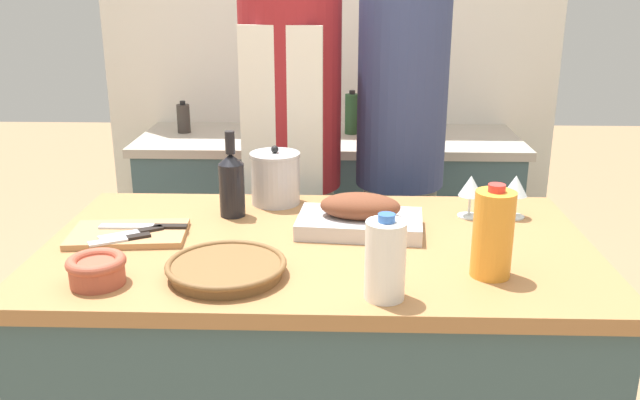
# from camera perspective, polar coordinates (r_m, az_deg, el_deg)

# --- Properties ---
(kitchen_island) EXTENTS (1.49, 0.84, 0.92)m
(kitchen_island) POSITION_cam_1_polar(r_m,az_deg,el_deg) (2.07, -0.12, -15.48)
(kitchen_island) COLOR #3D565B
(kitchen_island) RESTS_ON ground_plane
(back_counter) EXTENTS (1.80, 0.60, 0.90)m
(back_counter) POSITION_cam_1_polar(r_m,az_deg,el_deg) (3.37, 0.73, -2.02)
(back_counter) COLOR #3D565B
(back_counter) RESTS_ON ground_plane
(back_wall) EXTENTS (2.30, 0.10, 2.55)m
(back_wall) POSITION_cam_1_polar(r_m,az_deg,el_deg) (3.53, 0.90, 12.70)
(back_wall) COLOR silver
(back_wall) RESTS_ON ground_plane
(roasting_pan) EXTENTS (0.37, 0.24, 0.11)m
(roasting_pan) POSITION_cam_1_polar(r_m,az_deg,el_deg) (1.92, 3.38, -1.44)
(roasting_pan) COLOR #BCBCC1
(roasting_pan) RESTS_ON kitchen_island
(wicker_basket) EXTENTS (0.29, 0.29, 0.04)m
(wicker_basket) POSITION_cam_1_polar(r_m,az_deg,el_deg) (1.66, -7.90, -5.68)
(wicker_basket) COLOR brown
(wicker_basket) RESTS_ON kitchen_island
(cutting_board) EXTENTS (0.33, 0.23, 0.02)m
(cutting_board) POSITION_cam_1_polar(r_m,az_deg,el_deg) (1.96, -15.82, -2.78)
(cutting_board) COLOR #AD7F51
(cutting_board) RESTS_ON kitchen_island
(stock_pot) EXTENTS (0.16, 0.16, 0.19)m
(stock_pot) POSITION_cam_1_polar(r_m,az_deg,el_deg) (2.16, -3.78, 1.86)
(stock_pot) COLOR #B7B7BC
(stock_pot) RESTS_ON kitchen_island
(mixing_bowl) EXTENTS (0.14, 0.14, 0.07)m
(mixing_bowl) POSITION_cam_1_polar(r_m,az_deg,el_deg) (1.68, -18.29, -5.54)
(mixing_bowl) COLOR #A84C38
(mixing_bowl) RESTS_ON kitchen_island
(juice_jug) EXTENTS (0.10, 0.10, 0.23)m
(juice_jug) POSITION_cam_1_polar(r_m,az_deg,el_deg) (1.67, 14.36, -2.76)
(juice_jug) COLOR orange
(juice_jug) RESTS_ON kitchen_island
(milk_jug) EXTENTS (0.09, 0.09, 0.20)m
(milk_jug) POSITION_cam_1_polar(r_m,az_deg,el_deg) (1.52, 5.52, -5.01)
(milk_jug) COLOR white
(milk_jug) RESTS_ON kitchen_island
(wine_bottle_green) EXTENTS (0.08, 0.08, 0.26)m
(wine_bottle_green) POSITION_cam_1_polar(r_m,az_deg,el_deg) (2.05, -7.45, 1.43)
(wine_bottle_green) COLOR black
(wine_bottle_green) RESTS_ON kitchen_island
(wine_glass_left) EXTENTS (0.07, 0.07, 0.13)m
(wine_glass_left) POSITION_cam_1_polar(r_m,az_deg,el_deg) (2.10, 16.13, 1.03)
(wine_glass_left) COLOR silver
(wine_glass_left) RESTS_ON kitchen_island
(wine_glass_right) EXTENTS (0.07, 0.07, 0.13)m
(wine_glass_right) POSITION_cam_1_polar(r_m,az_deg,el_deg) (2.07, 12.58, 1.04)
(wine_glass_right) COLOR silver
(wine_glass_right) RESTS_ON kitchen_island
(knife_chef) EXTENTS (0.25, 0.03, 0.01)m
(knife_chef) POSITION_cam_1_polar(r_m,az_deg,el_deg) (1.97, -14.40, -2.18)
(knife_chef) COLOR #B7B7BC
(knife_chef) RESTS_ON cutting_board
(knife_paring) EXTENTS (0.16, 0.12, 0.01)m
(knife_paring) POSITION_cam_1_polar(r_m,az_deg,el_deg) (1.94, -15.43, -2.67)
(knife_paring) COLOR #B7B7BC
(knife_paring) RESTS_ON cutting_board
(knife_bread) EXTENTS (0.16, 0.10, 0.01)m
(knife_bread) POSITION_cam_1_polar(r_m,az_deg,el_deg) (1.90, -16.33, -3.18)
(knife_bread) COLOR #B7B7BC
(knife_bread) RESTS_ON cutting_board
(stand_mixer) EXTENTS (0.18, 0.14, 0.29)m
(stand_mixer) POSITION_cam_1_polar(r_m,az_deg,el_deg) (3.13, 5.25, 7.16)
(stand_mixer) COLOR #B22323
(stand_mixer) RESTS_ON back_counter
(condiment_bottle_tall) EXTENTS (0.06, 0.06, 0.15)m
(condiment_bottle_tall) POSITION_cam_1_polar(r_m,az_deg,el_deg) (3.37, -11.42, 6.76)
(condiment_bottle_tall) COLOR #332D28
(condiment_bottle_tall) RESTS_ON back_counter
(condiment_bottle_short) EXTENTS (0.07, 0.07, 0.21)m
(condiment_bottle_short) POSITION_cam_1_polar(r_m,az_deg,el_deg) (3.28, 2.70, 7.27)
(condiment_bottle_short) COLOR #234C28
(condiment_bottle_short) RESTS_ON back_counter
(condiment_bottle_extra) EXTENTS (0.05, 0.05, 0.13)m
(condiment_bottle_extra) POSITION_cam_1_polar(r_m,az_deg,el_deg) (3.21, -0.76, 6.36)
(condiment_bottle_extra) COLOR maroon
(condiment_bottle_extra) RESTS_ON back_counter
(person_cook_aproned) EXTENTS (0.37, 0.39, 1.78)m
(person_cook_aproned) POSITION_cam_1_polar(r_m,az_deg,el_deg) (2.58, -2.43, 4.04)
(person_cook_aproned) COLOR beige
(person_cook_aproned) RESTS_ON ground_plane
(person_cook_guest) EXTENTS (0.33, 0.33, 1.79)m
(person_cook_guest) POSITION_cam_1_polar(r_m,az_deg,el_deg) (2.59, 6.78, 4.33)
(person_cook_guest) COLOR beige
(person_cook_guest) RESTS_ON ground_plane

